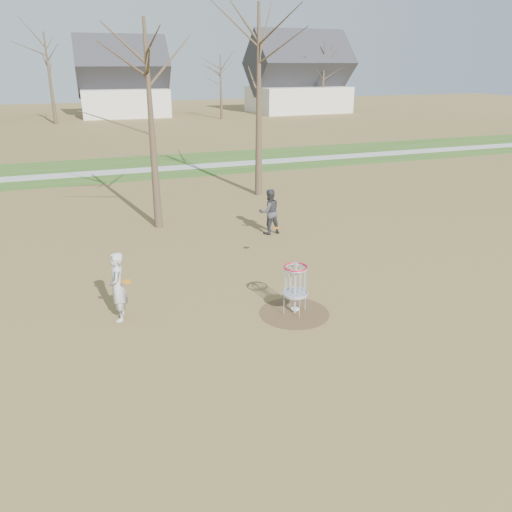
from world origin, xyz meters
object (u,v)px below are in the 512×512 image
(disc_golf_basket, at_px, (295,281))
(player_throwing, at_px, (269,212))
(player_standing, at_px, (117,287))
(disc_grounded, at_px, (295,309))

(disc_golf_basket, bearing_deg, player_throwing, 74.14)
(player_standing, relative_size, disc_golf_basket, 1.30)
(player_throwing, bearing_deg, disc_grounded, 70.35)
(player_throwing, xyz_separation_m, disc_golf_basket, (-1.77, -6.24, 0.06))
(disc_grounded, bearing_deg, disc_golf_basket, -119.56)
(disc_grounded, xyz_separation_m, disc_golf_basket, (-0.10, -0.17, 0.89))
(player_standing, bearing_deg, player_throwing, 137.05)
(player_throwing, distance_m, disc_golf_basket, 6.49)
(player_standing, height_order, disc_golf_basket, player_standing)
(player_standing, xyz_separation_m, player_throwing, (5.99, 5.00, -0.03))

